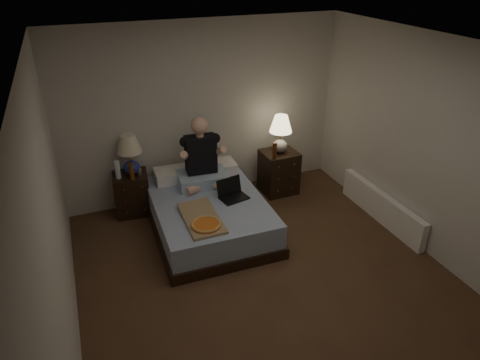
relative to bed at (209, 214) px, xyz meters
name	(u,v)px	position (x,y,z in m)	size (l,w,h in m)	color
floor	(270,284)	(0.29, -1.25, -0.23)	(4.00, 4.50, 0.00)	brown
ceiling	(281,52)	(0.29, -1.25, 2.27)	(4.00, 4.50, 0.00)	white
wall_back	(204,112)	(0.29, 1.00, 1.02)	(4.00, 2.50, 0.00)	beige
wall_left	(53,229)	(-1.71, -1.25, 1.02)	(4.50, 2.50, 0.00)	beige
wall_right	(436,152)	(2.29, -1.25, 1.02)	(4.50, 2.50, 0.00)	beige
bed	(209,214)	(0.00, 0.00, 0.00)	(1.35, 1.81, 0.45)	#5373A7
nightstand_left	(132,193)	(-0.85, 0.80, 0.07)	(0.46, 0.41, 0.59)	black
nightstand_right	(279,172)	(1.29, 0.58, 0.10)	(0.50, 0.45, 0.65)	black
lamp_left	(130,155)	(-0.80, 0.80, 0.65)	(0.32, 0.32, 0.56)	navy
lamp_right	(280,134)	(1.29, 0.58, 0.70)	(0.32, 0.32, 0.56)	#95978E
water_bottle	(118,170)	(-0.99, 0.74, 0.49)	(0.07, 0.07, 0.25)	white
soda_can	(139,171)	(-0.72, 0.74, 0.42)	(0.07, 0.07, 0.10)	#A4A4A0
beer_bottle_left	(132,171)	(-0.83, 0.64, 0.48)	(0.06, 0.06, 0.23)	#63330E
beer_bottle_right	(275,150)	(1.14, 0.44, 0.54)	(0.06, 0.06, 0.23)	#51270B
person	(201,152)	(0.06, 0.43, 0.69)	(0.66, 0.52, 0.93)	black
laptop	(234,190)	(0.31, -0.10, 0.35)	(0.34, 0.28, 0.24)	black
pizza_box	(206,225)	(-0.22, -0.60, 0.27)	(0.40, 0.76, 0.08)	tan
radiator	(381,207)	(2.22, -0.65, -0.03)	(0.10, 1.60, 0.40)	white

